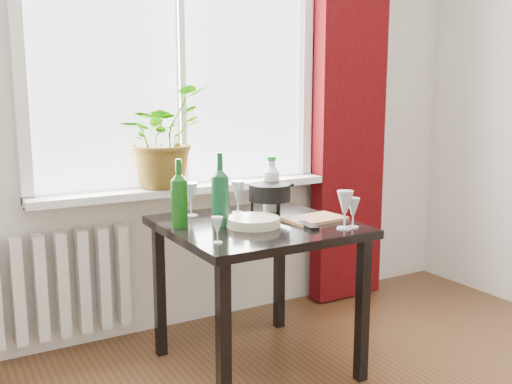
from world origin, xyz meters
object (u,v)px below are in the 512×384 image
table (256,241)px  wine_bottle_left (179,193)px  wine_bottle_right (220,189)px  wineglass_front_left (217,230)px  cleaning_bottle (271,183)px  radiator (51,286)px  tv_remote (308,226)px  wineglass_far_right (353,212)px  fondue_pot (270,200)px  wineglass_back_center (238,197)px  cutting_board (314,219)px  wineglass_front_right (345,209)px  wineglass_back_left (191,199)px  plate_stack (253,222)px  bottle_amber (219,188)px  potted_plant (161,137)px

table → wine_bottle_left: (-0.35, 0.10, 0.25)m
wine_bottle_right → wineglass_front_left: size_ratio=3.09×
wine_bottle_left → cleaning_bottle: size_ratio=1.09×
table → wine_bottle_right: (-0.17, 0.03, 0.27)m
radiator → wine_bottle_left: size_ratio=2.48×
wineglass_front_left → tv_remote: bearing=5.3°
wine_bottle_right → tv_remote: 0.44m
wineglass_far_right → fondue_pot: 0.46m
radiator → wineglass_back_center: size_ratio=4.55×
radiator → wineglass_front_left: bearing=-59.4°
cutting_board → table: bearing=159.4°
wineglass_back_center → wine_bottle_left: bearing=-161.0°
wineglass_far_right → tv_remote: bearing=148.4°
cleaning_bottle → cutting_board: 0.33m
wine_bottle_left → wineglass_front_left: wine_bottle_left is taller
radiator → table: 1.09m
wineglass_front_right → wine_bottle_left: bearing=147.1°
wine_bottle_left → wineglass_front_right: wine_bottle_left is taller
wineglass_far_right → wineglass_back_center: (-0.31, 0.55, 0.02)m
wineglass_back_center → wineglass_back_left: (-0.24, 0.06, -0.00)m
wineglass_back_left → wineglass_front_left: 0.55m
plate_stack → fondue_pot: fondue_pot is taller
wineglass_far_right → wineglass_back_left: size_ratio=0.82×
wine_bottle_right → wineglass_back_center: bearing=44.8°
bottle_amber → cutting_board: size_ratio=0.85×
potted_plant → wineglass_far_right: size_ratio=3.83×
bottle_amber → wineglass_back_left: bearing=-169.5°
potted_plant → wineglass_front_right: size_ratio=3.02×
cleaning_bottle → wineglass_far_right: (0.13, -0.51, -0.08)m
wine_bottle_left → cutting_board: 0.67m
plate_stack → potted_plant: bearing=105.9°
plate_stack → wineglass_far_right: bearing=-34.3°
radiator → wine_bottle_right: bearing=-41.4°
potted_plant → tv_remote: 0.98m
wineglass_front_left → fondue_pot: bearing=36.8°
wineglass_front_left → wineglass_back_center: bearing=53.6°
wineglass_back_center → fondue_pot: size_ratio=0.73×
plate_stack → tv_remote: plate_stack is taller
radiator → wineglass_front_left: size_ratio=7.06×
radiator → table: (0.85, -0.63, 0.27)m
wineglass_far_right → table: bearing=136.8°
wineglass_front_left → tv_remote: wineglass_front_left is taller
bottle_amber → wineglass_far_right: size_ratio=1.71×
bottle_amber → wineglass_front_right: size_ratio=1.35×
table → wine_bottle_left: 0.45m
plate_stack → cleaning_bottle: bearing=44.8°
wine_bottle_left → fondue_pot: (0.49, -0.00, -0.08)m
wine_bottle_left → wineglass_front_left: size_ratio=2.84×
potted_plant → fondue_pot: size_ratio=2.27×
potted_plant → fondue_pot: (0.37, -0.52, -0.30)m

